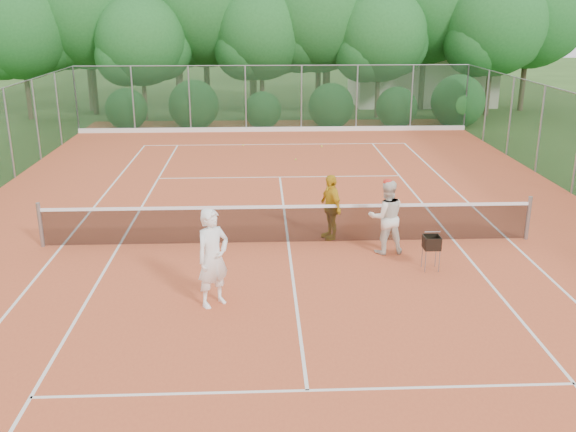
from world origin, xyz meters
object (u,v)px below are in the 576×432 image
at_px(player_yellow, 331,207).
at_px(ball_hopper, 432,243).
at_px(player_center_grp, 386,217).
at_px(player_white, 213,258).

xyz_separation_m(player_yellow, ball_hopper, (1.99, -2.12, -0.20)).
xyz_separation_m(player_center_grp, player_yellow, (-1.18, 1.04, -0.07)).
bearing_deg(player_white, player_yellow, 13.54).
bearing_deg(ball_hopper, player_yellow, 145.55).
xyz_separation_m(player_center_grp, ball_hopper, (0.80, -1.08, -0.27)).
bearing_deg(player_center_grp, player_yellow, 138.64).
distance_m(player_center_grp, player_yellow, 1.58).
bearing_deg(player_yellow, player_center_grp, 28.83).
bearing_deg(player_yellow, ball_hopper, 23.29).
relative_size(player_yellow, ball_hopper, 2.10).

